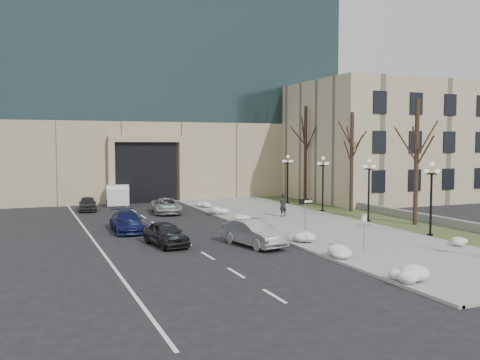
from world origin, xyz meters
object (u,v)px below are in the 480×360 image
Objects in this scene: car_c at (127,222)px; keep_sign at (364,225)px; car_a at (166,234)px; car_b at (254,233)px; pedestrian at (283,205)px; lamppost_c at (323,176)px; lamppost_a at (431,188)px; one_way_sign at (308,206)px; lamppost_b at (369,181)px; lamppost_d at (288,172)px; car_e at (88,204)px; box_truck at (118,194)px; car_d at (166,206)px.

keep_sign is (10.56, -11.77, 0.86)m from car_c.
car_a is 5.08m from car_b.
car_c is at bearing -7.18° from pedestrian.
car_b is 16.42m from lamppost_c.
car_c is at bearing 151.79° from lamppost_a.
lamppost_a is at bearing 97.48° from pedestrian.
car_c is 1.78× the size of one_way_sign.
lamppost_b is (16.13, 2.96, 2.39)m from car_a.
one_way_sign is at bearing -113.97° from lamppost_d.
one_way_sign is (10.38, -20.30, 1.54)m from car_e.
lamppost_a reaches higher than car_b.
car_a is at bearing 167.64° from lamppost_a.
box_truck reaches higher than car_b.
keep_sign reaches higher than car_b.
car_e is 0.78× the size of lamppost_d.
car_c is 1.26× the size of car_e.
lamppost_a reaches higher than car_c.
car_b is 0.97× the size of lamppost_c.
pedestrian is 0.39× the size of lamppost_c.
lamppost_d is at bearing 58.80° from one_way_sign.
box_truck is 2.37× the size of one_way_sign.
car_e is 5.72m from box_truck.
lamppost_a is (4.73, -11.15, 2.04)m from pedestrian.
car_c reaches higher than car_e.
lamppost_a is (17.33, -9.29, 2.40)m from car_c.
car_c is 0.75× the size of box_truck.
lamppost_d is at bearing 32.51° from car_c.
lamppost_c is (4.73, 1.85, 2.04)m from pedestrian.
lamppost_d reaches higher than box_truck.
car_b is at bearing -73.32° from box_truck.
car_c is at bearing 114.78° from keep_sign.
car_d is 0.97× the size of lamppost_b.
one_way_sign is 19.96m from lamppost_d.
lamppost_a is 6.50m from lamppost_b.
lamppost_d is at bearing -0.40° from car_e.
one_way_sign is (3.38, -0.21, 1.41)m from car_b.
car_d is 13.51m from lamppost_c.
car_a is at bearing 130.20° from keep_sign.
lamppost_a is at bearing -47.19° from car_d.
car_a is 2.20× the size of pedestrian.
lamppost_b reaches higher than car_c.
pedestrian reaches higher than car_e.
car_e is 1.76× the size of keep_sign.
lamppost_c is 1.00× the size of lamppost_d.
lamppost_d is at bearing -15.66° from box_truck.
box_truck is (-10.41, 15.07, -0.12)m from pedestrian.
lamppost_b is at bearing -90.00° from lamppost_d.
car_a is at bearing 144.64° from car_b.
car_d is at bearing -65.73° from box_truck.
car_a is 0.88× the size of car_b.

